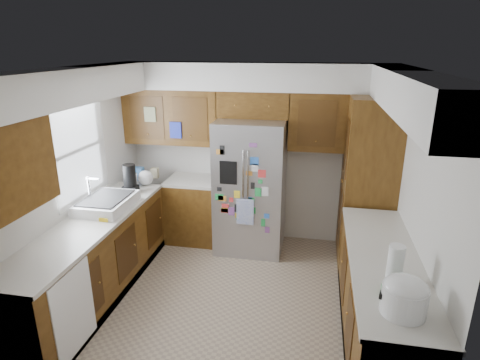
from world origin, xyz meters
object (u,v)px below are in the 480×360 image
fridge (250,187)px  rice_cooker (405,295)px  paper_towel (396,262)px  pantry (368,182)px

fridge → rice_cooker: (1.50, -2.47, 0.16)m
fridge → paper_towel: size_ratio=6.27×
pantry → paper_towel: 1.96m
paper_towel → fridge: bearing=127.0°
pantry → rice_cooker: (-0.00, -2.42, -0.01)m
pantry → paper_towel: bearing=-89.6°
pantry → rice_cooker: size_ratio=6.65×
fridge → rice_cooker: 2.89m
fridge → rice_cooker: fridge is taller
fridge → paper_towel: fridge is taller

